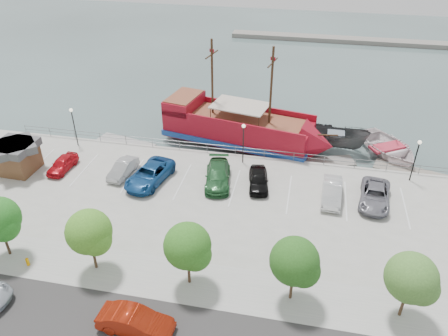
# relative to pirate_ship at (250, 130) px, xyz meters

# --- Properties ---
(ground) EXTENTS (160.00, 160.00, 0.00)m
(ground) POSITION_rel_pirate_ship_xyz_m (0.13, -11.66, -2.01)
(ground) COLOR #394947
(sidewalk) EXTENTS (100.00, 4.00, 0.05)m
(sidewalk) POSITION_rel_pirate_ship_xyz_m (0.13, -21.66, -1.00)
(sidewalk) COLOR #979795
(sidewalk) RESTS_ON land_slab
(seawall_railing) EXTENTS (50.00, 0.06, 1.00)m
(seawall_railing) POSITION_rel_pirate_ship_xyz_m (0.13, -3.86, -0.49)
(seawall_railing) COLOR slate
(seawall_railing) RESTS_ON land_slab
(far_shore) EXTENTS (40.00, 3.00, 0.80)m
(far_shore) POSITION_rel_pirate_ship_xyz_m (10.13, 43.34, -1.61)
(far_shore) COLOR gray
(far_shore) RESTS_ON ground
(pirate_ship) EXTENTS (19.37, 8.71, 12.02)m
(pirate_ship) POSITION_rel_pirate_ship_xyz_m (0.00, 0.00, 0.00)
(pirate_ship) COLOR maroon
(pirate_ship) RESTS_ON ground
(patrol_boat) EXTENTS (7.33, 3.84, 2.70)m
(patrol_boat) POSITION_rel_pirate_ship_xyz_m (9.27, 0.87, -0.66)
(patrol_boat) COLOR #424445
(patrol_boat) RESTS_ON ground
(speedboat) EXTENTS (9.01, 9.74, 1.65)m
(speedboat) POSITION_rel_pirate_ship_xyz_m (14.84, 0.92, -1.19)
(speedboat) COLOR silver
(speedboat) RESTS_ON ground
(dock_west) EXTENTS (7.08, 3.46, 0.39)m
(dock_west) POSITION_rel_pirate_ship_xyz_m (-13.58, -2.46, -1.82)
(dock_west) COLOR #979592
(dock_west) RESTS_ON ground
(dock_mid) EXTENTS (7.35, 4.24, 0.40)m
(dock_mid) POSITION_rel_pirate_ship_xyz_m (7.88, -2.46, -1.81)
(dock_mid) COLOR gray
(dock_mid) RESTS_ON ground
(dock_east) EXTENTS (7.39, 3.99, 0.41)m
(dock_east) POSITION_rel_pirate_ship_xyz_m (16.80, -2.46, -1.81)
(dock_east) COLOR gray
(dock_east) RESTS_ON ground
(shed) EXTENTS (3.77, 3.77, 3.00)m
(shed) POSITION_rel_pirate_ship_xyz_m (-20.98, -10.97, 0.59)
(shed) COLOR brown
(shed) RESTS_ON land_slab
(street_sedan) EXTENTS (4.84, 1.92, 1.57)m
(street_sedan) POSITION_rel_pirate_ship_xyz_m (-3.05, -26.14, -0.23)
(street_sedan) COLOR maroon
(street_sedan) RESTS_ON street
(fire_hydrant) EXTENTS (0.25, 0.25, 0.71)m
(fire_hydrant) POSITION_rel_pirate_ship_xyz_m (-12.83, -22.46, -0.63)
(fire_hydrant) COLOR #E29200
(fire_hydrant) RESTS_ON sidewalk
(lamp_post_left) EXTENTS (0.36, 0.36, 4.28)m
(lamp_post_left) POSITION_rel_pirate_ship_xyz_m (-17.87, -5.16, 1.93)
(lamp_post_left) COLOR black
(lamp_post_left) RESTS_ON land_slab
(lamp_post_mid) EXTENTS (0.36, 0.36, 4.28)m
(lamp_post_mid) POSITION_rel_pirate_ship_xyz_m (0.13, -5.16, 1.93)
(lamp_post_mid) COLOR black
(lamp_post_mid) RESTS_ON land_slab
(lamp_post_right) EXTENTS (0.36, 0.36, 4.28)m
(lamp_post_right) POSITION_rel_pirate_ship_xyz_m (16.13, -5.16, 1.93)
(lamp_post_right) COLOR black
(lamp_post_right) RESTS_ON land_slab
(tree_c) EXTENTS (3.30, 3.20, 5.00)m
(tree_c) POSITION_rel_pirate_ship_xyz_m (-7.73, -21.73, 2.28)
(tree_c) COLOR #473321
(tree_c) RESTS_ON sidewalk
(tree_d) EXTENTS (3.30, 3.20, 5.00)m
(tree_d) POSITION_rel_pirate_ship_xyz_m (-0.73, -21.73, 2.28)
(tree_d) COLOR #473321
(tree_d) RESTS_ON sidewalk
(tree_e) EXTENTS (3.30, 3.20, 5.00)m
(tree_e) POSITION_rel_pirate_ship_xyz_m (6.27, -21.73, 2.28)
(tree_e) COLOR #473321
(tree_e) RESTS_ON sidewalk
(tree_f) EXTENTS (3.30, 3.20, 5.00)m
(tree_f) POSITION_rel_pirate_ship_xyz_m (13.27, -21.73, 2.28)
(tree_f) COLOR #473321
(tree_f) RESTS_ON sidewalk
(parked_car_a) EXTENTS (1.83, 4.02, 1.34)m
(parked_car_a) POSITION_rel_pirate_ship_xyz_m (-16.89, -10.03, -0.34)
(parked_car_a) COLOR red
(parked_car_a) RESTS_ON land_slab
(parked_car_b) EXTENTS (1.91, 4.23, 1.35)m
(parked_car_b) POSITION_rel_pirate_ship_xyz_m (-10.76, -9.67, -0.34)
(parked_car_b) COLOR #A3A3A4
(parked_car_b) RESTS_ON land_slab
(parked_car_c) EXTENTS (3.86, 6.31, 1.63)m
(parked_car_c) POSITION_rel_pirate_ship_xyz_m (-7.81, -10.31, -0.20)
(parked_car_c) COLOR navy
(parked_car_c) RESTS_ON land_slab
(parked_car_d) EXTENTS (3.15, 5.83, 1.61)m
(parked_car_d) POSITION_rel_pirate_ship_xyz_m (-1.56, -9.22, -0.21)
(parked_car_d) COLOR #245A2D
(parked_car_d) RESTS_ON land_slab
(parked_car_e) EXTENTS (2.43, 4.58, 1.48)m
(parked_car_e) POSITION_rel_pirate_ship_xyz_m (2.22, -9.01, -0.27)
(parked_car_e) COLOR black
(parked_car_e) RESTS_ON land_slab
(parked_car_f) EXTENTS (1.80, 4.76, 1.55)m
(parked_car_f) POSITION_rel_pirate_ship_xyz_m (8.82, -9.70, -0.24)
(parked_car_f) COLOR silver
(parked_car_f) RESTS_ON land_slab
(parked_car_g) EXTENTS (3.12, 5.63, 1.49)m
(parked_car_g) POSITION_rel_pirate_ship_xyz_m (12.49, -9.47, -0.27)
(parked_car_g) COLOR gray
(parked_car_g) RESTS_ON land_slab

